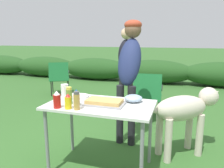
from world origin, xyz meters
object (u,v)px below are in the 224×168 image
Objects in this scene: folding_table at (100,111)px; camp_chair_near_hedge at (148,94)px; relish_jar at (69,96)px; food_tray at (104,102)px; mustard_bottle at (68,102)px; plate_stack at (80,96)px; paper_cup_stack at (65,92)px; standing_person_in_red_jacket at (130,64)px; mayo_bottle at (77,98)px; dog at (185,111)px; ketchup_bottle at (57,100)px; standing_person_in_dark_puffer at (126,61)px; mixing_bowl at (133,98)px; spice_jar at (77,101)px; camp_chair_green_behind_table at (59,77)px.

camp_chair_near_hedge is (0.26, 1.62, -0.20)m from folding_table.
food_tray is at bearing 13.20° from relish_jar.
mustard_bottle is 1.96m from camp_chair_near_hedge.
mustard_bottle reaches higher than food_tray.
food_tray is 1.90× the size of plate_stack.
plate_stack is 0.20m from paper_cup_stack.
mustard_bottle is at bearing -104.43° from standing_person_in_red_jacket.
mayo_bottle is (0.03, 0.11, 0.01)m from mustard_bottle.
mayo_bottle is at bearing 73.09° from mustard_bottle.
folding_table is at bearing -26.42° from plate_stack.
folding_table is 0.36m from relish_jar.
mayo_bottle is at bearing -16.21° from relish_jar.
dog is (0.80, 0.61, -0.21)m from food_tray.
relish_jar is at bearing 69.78° from ketchup_bottle.
standing_person_in_dark_puffer reaches higher than ketchup_bottle.
folding_table is 1.65m from camp_chair_near_hedge.
standing_person_in_red_jacket is (0.48, 1.02, 0.25)m from ketchup_bottle.
standing_person_in_dark_puffer is (0.13, 2.26, 0.15)m from ketchup_bottle.
mixing_bowl is 0.69m from mustard_bottle.
camp_chair_near_hedge is (0.61, 1.87, -0.35)m from ketchup_bottle.
dog is at bearing 34.60° from folding_table.
spice_jar is 0.98× the size of relish_jar.
spice_jar is at bearing 2.52° from ketchup_bottle.
mixing_bowl is at bearing 29.21° from folding_table.
ketchup_bottle is at bearing -92.48° from dog.
relish_jar is 0.10m from mayo_bottle.
folding_table is 7.32× the size of mustard_bottle.
mixing_bowl is 0.60m from mayo_bottle.
mayo_bottle is (0.21, -0.14, -0.01)m from paper_cup_stack.
mixing_bowl reaches higher than plate_stack.
mustard_bottle is at bearing -89.95° from dog.
standing_person_in_red_jacket reaches higher than food_tray.
ketchup_bottle is at bearing -110.22° from relish_jar.
spice_jar is 1.94m from camp_chair_near_hedge.
dog is at bearing 20.49° from plate_stack.
mayo_bottle is at bearing 38.27° from ketchup_bottle.
spice_jar is at bearing -87.59° from dog.
folding_table is 1.22× the size of dog.
relish_jar is at bearing -111.67° from camp_chair_near_hedge.
relish_jar is 1.06× the size of mayo_bottle.
food_tray is 0.37m from relish_jar.
camp_chair_green_behind_table is (-1.93, 2.87, -0.36)m from spice_jar.
plate_stack is 1.19× the size of relish_jar.
paper_cup_stack reaches higher than folding_table.
paper_cup_stack is at bearing 102.39° from ketchup_bottle.
mayo_bottle is at bearing -149.27° from mixing_bowl.
mayo_bottle is (0.15, 0.12, -0.00)m from ketchup_bottle.
plate_stack is 1.26m from dog.
standing_person_in_red_jacket is at bearing -68.09° from camp_chair_green_behind_table.
paper_cup_stack is at bearing -102.41° from dog.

